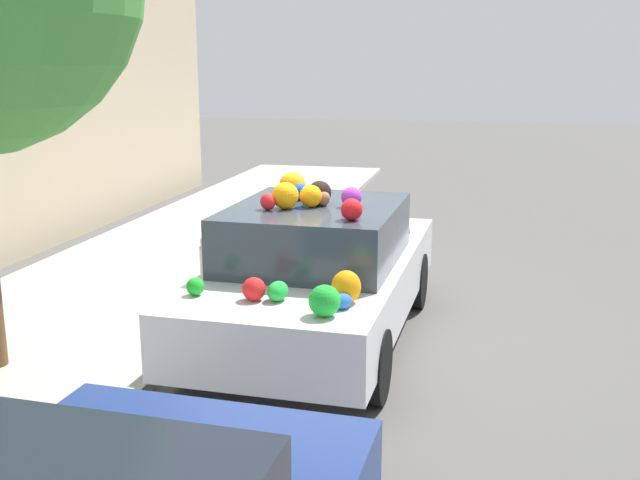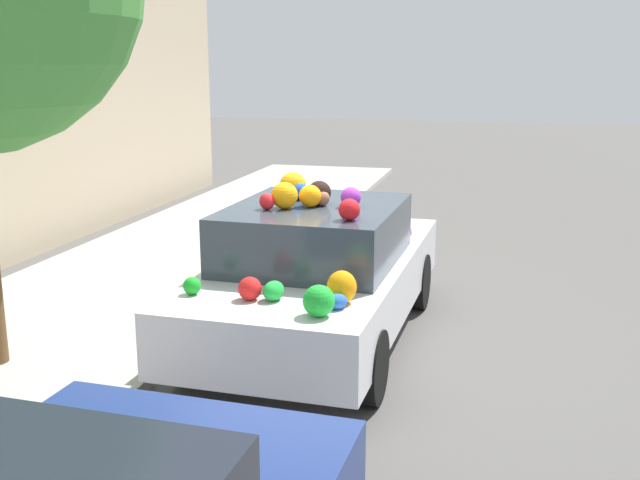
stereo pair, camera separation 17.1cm
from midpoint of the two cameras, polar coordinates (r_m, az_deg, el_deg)
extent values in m
plane|color=#565451|center=(7.66, 0.44, -7.56)|extent=(60.00, 60.00, 0.00)
cube|color=#B2ADA3|center=(8.65, -17.28, -5.34)|extent=(24.00, 3.20, 0.10)
cylinder|color=#B2B2B7|center=(8.86, -7.72, -2.20)|extent=(0.20, 0.20, 0.55)
sphere|color=#B2B2B7|center=(8.77, -7.79, -0.10)|extent=(0.18, 0.18, 0.18)
cube|color=silver|center=(7.47, 0.66, -3.31)|extent=(4.19, 1.89, 0.56)
cube|color=#333D47|center=(7.17, 0.32, 0.54)|extent=(1.91, 1.61, 0.54)
cylinder|color=black|center=(8.95, -2.15, -2.37)|extent=(0.63, 0.20, 0.63)
cylinder|color=black|center=(8.60, 8.13, -3.15)|extent=(0.63, 0.20, 0.63)
cylinder|color=black|center=(6.68, -9.07, -8.05)|extent=(0.63, 0.20, 0.63)
cylinder|color=black|center=(6.21, 4.74, -9.63)|extent=(0.63, 0.20, 0.63)
sphere|color=red|center=(6.42, 3.01, 2.32)|extent=(0.23, 0.23, 0.19)
ellipsoid|color=#95543E|center=(8.77, 5.65, 1.33)|extent=(0.19, 0.16, 0.09)
sphere|color=yellow|center=(8.83, 3.34, 2.14)|extent=(0.41, 0.41, 0.29)
sphere|color=green|center=(6.23, -8.95, -3.47)|extent=(0.21, 0.21, 0.15)
ellipsoid|color=red|center=(6.90, -3.36, 2.95)|extent=(0.21, 0.21, 0.15)
sphere|color=red|center=(6.02, -4.56, -3.71)|extent=(0.25, 0.25, 0.19)
sphere|color=black|center=(7.14, 0.63, 3.63)|extent=(0.32, 0.32, 0.23)
sphere|color=green|center=(5.62, 0.78, -4.66)|extent=(0.28, 0.28, 0.24)
ellipsoid|color=green|center=(6.01, -2.74, -3.89)|extent=(0.24, 0.19, 0.16)
sphere|color=white|center=(7.75, -1.60, 4.06)|extent=(0.15, 0.15, 0.14)
sphere|color=brown|center=(8.91, 1.47, 2.37)|extent=(0.39, 0.39, 0.33)
sphere|color=yellow|center=(8.72, 4.78, 1.75)|extent=(0.27, 0.27, 0.23)
sphere|color=orange|center=(7.46, -1.42, 4.19)|extent=(0.35, 0.35, 0.27)
ellipsoid|color=blue|center=(5.80, 2.17, -4.70)|extent=(0.21, 0.21, 0.12)
ellipsoid|color=orange|center=(5.93, 2.49, -3.60)|extent=(0.30, 0.29, 0.26)
sphere|color=blue|center=(7.39, -0.94, 3.74)|extent=(0.24, 0.24, 0.17)
sphere|color=black|center=(9.16, 0.09, 2.71)|extent=(0.43, 0.43, 0.34)
ellipsoid|color=purple|center=(8.07, 6.81, 0.63)|extent=(0.30, 0.31, 0.19)
sphere|color=#915A3F|center=(7.08, 0.84, 3.21)|extent=(0.16, 0.16, 0.15)
sphere|color=orange|center=(7.01, -0.05, 3.36)|extent=(0.29, 0.29, 0.21)
sphere|color=orange|center=(6.93, -2.01, 3.41)|extent=(0.35, 0.35, 0.25)
sphere|color=purple|center=(7.00, 3.06, 3.27)|extent=(0.27, 0.27, 0.19)
camera|label=1|loc=(0.09, -89.33, 0.16)|focal=42.00mm
camera|label=2|loc=(0.09, 90.67, -0.16)|focal=42.00mm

